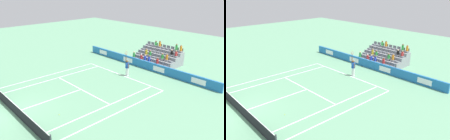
# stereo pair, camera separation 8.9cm
# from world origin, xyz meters

# --- Properties ---
(ground_plane) EXTENTS (80.00, 80.00, 0.00)m
(ground_plane) POSITION_xyz_m (0.00, 0.00, 0.00)
(ground_plane) COLOR #669E77
(line_baseline) EXTENTS (10.97, 0.10, 0.01)m
(line_baseline) POSITION_xyz_m (0.00, -11.89, 0.00)
(line_baseline) COLOR white
(line_baseline) RESTS_ON ground
(line_service) EXTENTS (8.23, 0.10, 0.01)m
(line_service) POSITION_xyz_m (0.00, -6.40, 0.00)
(line_service) COLOR white
(line_service) RESTS_ON ground
(line_centre_service) EXTENTS (0.10, 6.40, 0.01)m
(line_centre_service) POSITION_xyz_m (0.00, -3.20, 0.00)
(line_centre_service) COLOR white
(line_centre_service) RESTS_ON ground
(line_singles_sideline_left) EXTENTS (0.10, 11.89, 0.01)m
(line_singles_sideline_left) POSITION_xyz_m (4.12, -5.95, 0.00)
(line_singles_sideline_left) COLOR white
(line_singles_sideline_left) RESTS_ON ground
(line_singles_sideline_right) EXTENTS (0.10, 11.89, 0.01)m
(line_singles_sideline_right) POSITION_xyz_m (-4.12, -5.95, 0.00)
(line_singles_sideline_right) COLOR white
(line_singles_sideline_right) RESTS_ON ground
(line_doubles_sideline_left) EXTENTS (0.10, 11.89, 0.01)m
(line_doubles_sideline_left) POSITION_xyz_m (5.49, -5.95, 0.00)
(line_doubles_sideline_left) COLOR white
(line_doubles_sideline_left) RESTS_ON ground
(line_doubles_sideline_right) EXTENTS (0.10, 11.89, 0.01)m
(line_doubles_sideline_right) POSITION_xyz_m (-5.49, -5.95, 0.00)
(line_doubles_sideline_right) COLOR white
(line_doubles_sideline_right) RESTS_ON ground
(line_centre_mark) EXTENTS (0.10, 0.20, 0.01)m
(line_centre_mark) POSITION_xyz_m (0.00, -11.79, 0.00)
(line_centre_mark) COLOR white
(line_centre_mark) RESTS_ON ground
(sponsor_barrier) EXTENTS (19.05, 0.22, 0.97)m
(sponsor_barrier) POSITION_xyz_m (0.00, -15.41, 0.49)
(sponsor_barrier) COLOR #1E66AD
(sponsor_barrier) RESTS_ON ground
(tennis_net) EXTENTS (11.97, 0.10, 1.07)m
(tennis_net) POSITION_xyz_m (0.00, 0.00, 0.49)
(tennis_net) COLOR #33383D
(tennis_net) RESTS_ON ground
(tennis_player) EXTENTS (0.53, 0.37, 2.85)m
(tennis_player) POSITION_xyz_m (-0.50, -12.17, 0.99)
(tennis_player) COLOR white
(tennis_player) RESTS_ON ground
(stadium_stand) EXTENTS (5.58, 3.80, 2.63)m
(stadium_stand) POSITION_xyz_m (-0.01, -18.34, 0.69)
(stadium_stand) COLOR gray
(stadium_stand) RESTS_ON ground
(loose_tennis_ball) EXTENTS (0.07, 0.07, 0.07)m
(loose_tennis_ball) POSITION_xyz_m (-2.70, -2.42, 0.03)
(loose_tennis_ball) COLOR #D1E533
(loose_tennis_ball) RESTS_ON ground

